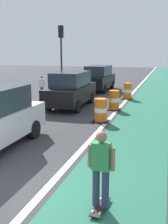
% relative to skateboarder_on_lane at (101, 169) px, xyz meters
% --- Properties ---
extents(ground_plane, '(100.00, 100.00, 0.00)m').
position_rel_skateboarder_on_lane_xyz_m(ground_plane, '(-2.34, 0.06, -0.91)').
color(ground_plane, '#38383A').
extents(bike_lane_strip, '(2.50, 80.00, 0.01)m').
position_rel_skateboarder_on_lane_xyz_m(bike_lane_strip, '(0.06, 12.06, -0.91)').
color(bike_lane_strip, '#286B51').
rests_on(bike_lane_strip, ground).
extents(lane_divider_stripe, '(0.20, 80.00, 0.01)m').
position_rel_skateboarder_on_lane_xyz_m(lane_divider_stripe, '(-1.44, 12.06, -0.91)').
color(lane_divider_stripe, silver).
rests_on(lane_divider_stripe, ground).
extents(skateboarder_on_lane, '(0.57, 0.81, 1.69)m').
position_rel_skateboarder_on_lane_xyz_m(skateboarder_on_lane, '(0.00, 0.00, 0.00)').
color(skateboarder_on_lane, black).
rests_on(skateboarder_on_lane, ground).
extents(parked_suv_second, '(1.97, 4.62, 2.04)m').
position_rel_skateboarder_on_lane_xyz_m(parked_suv_second, '(-4.22, 9.77, 0.12)').
color(parked_suv_second, black).
rests_on(parked_suv_second, ground).
extents(parked_suv_third, '(1.96, 4.62, 2.04)m').
position_rel_skateboarder_on_lane_xyz_m(parked_suv_third, '(-4.35, 16.69, 0.12)').
color(parked_suv_third, black).
rests_on(parked_suv_third, ground).
extents(traffic_barrel_front, '(0.73, 0.73, 1.09)m').
position_rel_skateboarder_on_lane_xyz_m(traffic_barrel_front, '(-1.71, 6.91, -0.38)').
color(traffic_barrel_front, orange).
rests_on(traffic_barrel_front, ground).
extents(traffic_barrel_mid, '(0.73, 0.73, 1.09)m').
position_rel_skateboarder_on_lane_xyz_m(traffic_barrel_mid, '(-1.65, 9.67, -0.38)').
color(traffic_barrel_mid, orange).
rests_on(traffic_barrel_mid, ground).
extents(traffic_barrel_back, '(0.73, 0.73, 1.09)m').
position_rel_skateboarder_on_lane_xyz_m(traffic_barrel_back, '(-1.45, 13.37, -0.38)').
color(traffic_barrel_back, orange).
rests_on(traffic_barrel_back, ground).
extents(traffic_light_corner, '(0.41, 0.32, 5.10)m').
position_rel_skateboarder_on_lane_xyz_m(traffic_light_corner, '(-6.93, 15.05, 2.59)').
color(traffic_light_corner, '#2D2D2D').
rests_on(traffic_light_corner, ground).
extents(pedestrian_crossing, '(0.34, 0.20, 1.61)m').
position_rel_skateboarder_on_lane_xyz_m(pedestrian_crossing, '(-6.88, 11.38, -0.05)').
color(pedestrian_crossing, '#33333D').
rests_on(pedestrian_crossing, ground).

